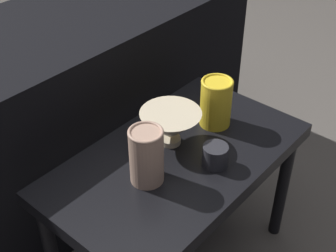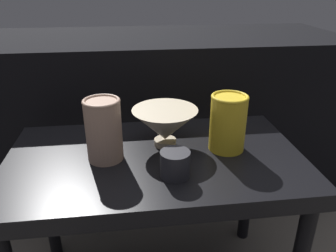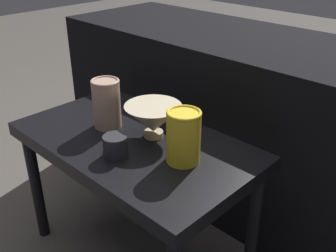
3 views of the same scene
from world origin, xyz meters
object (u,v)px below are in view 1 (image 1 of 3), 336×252
bowl (171,126)px  cup (215,156)px  vase_textured_left (147,156)px  vase_colorful_right (216,102)px

bowl → cup: size_ratio=2.51×
vase_textured_left → vase_colorful_right: bearing=2.9°
bowl → vase_textured_left: (-0.14, -0.05, 0.02)m
vase_textured_left → vase_colorful_right: size_ratio=1.05×
bowl → cup: bowl is taller
cup → vase_colorful_right: bearing=36.1°
vase_textured_left → cup: 0.18m
bowl → vase_textured_left: bearing=-160.1°
bowl → vase_colorful_right: (0.15, -0.04, 0.02)m
bowl → vase_textured_left: vase_textured_left is taller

